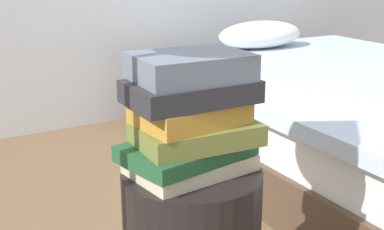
{
  "coord_description": "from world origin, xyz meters",
  "views": [
    {
      "loc": [
        -0.62,
        -1.03,
        1.0
      ],
      "look_at": [
        0.0,
        0.0,
        0.64
      ],
      "focal_mm": 49.81,
      "sensor_mm": 36.0,
      "label": 1
    }
  ],
  "objects_px": {
    "book_ochre": "(189,112)",
    "book_charcoal": "(191,91)",
    "book_slate": "(189,66)",
    "bed": "(353,118)",
    "book_forest": "(187,150)",
    "book_cream": "(192,164)",
    "book_olive": "(196,133)"
  },
  "relations": [
    {
      "from": "book_charcoal",
      "to": "book_olive",
      "type": "bearing_deg",
      "value": 0.52
    },
    {
      "from": "bed",
      "to": "book_slate",
      "type": "distance_m",
      "value": 1.6
    },
    {
      "from": "book_cream",
      "to": "bed",
      "type": "bearing_deg",
      "value": 21.98
    },
    {
      "from": "book_olive",
      "to": "book_slate",
      "type": "xyz_separation_m",
      "value": [
        -0.01,
        0.01,
        0.16
      ]
    },
    {
      "from": "book_ochre",
      "to": "bed",
      "type": "bearing_deg",
      "value": 23.37
    },
    {
      "from": "book_forest",
      "to": "book_slate",
      "type": "bearing_deg",
      "value": 3.29
    },
    {
      "from": "bed",
      "to": "book_olive",
      "type": "relative_size",
      "value": 7.33
    },
    {
      "from": "book_charcoal",
      "to": "book_cream",
      "type": "bearing_deg",
      "value": 51.98
    },
    {
      "from": "book_cream",
      "to": "book_forest",
      "type": "height_order",
      "value": "book_forest"
    },
    {
      "from": "book_olive",
      "to": "book_cream",
      "type": "bearing_deg",
      "value": 116.46
    },
    {
      "from": "book_cream",
      "to": "book_ochre",
      "type": "xyz_separation_m",
      "value": [
        -0.01,
        -0.0,
        0.13
      ]
    },
    {
      "from": "bed",
      "to": "book_slate",
      "type": "bearing_deg",
      "value": -150.8
    },
    {
      "from": "book_slate",
      "to": "book_charcoal",
      "type": "bearing_deg",
      "value": -100.02
    },
    {
      "from": "book_slate",
      "to": "book_ochre",
      "type": "bearing_deg",
      "value": -110.42
    },
    {
      "from": "book_cream",
      "to": "book_slate",
      "type": "xyz_separation_m",
      "value": [
        -0.01,
        0.0,
        0.24
      ]
    },
    {
      "from": "book_cream",
      "to": "book_slate",
      "type": "height_order",
      "value": "book_slate"
    },
    {
      "from": "book_cream",
      "to": "book_olive",
      "type": "xyz_separation_m",
      "value": [
        0.0,
        -0.01,
        0.08
      ]
    },
    {
      "from": "bed",
      "to": "book_charcoal",
      "type": "xyz_separation_m",
      "value": [
        -1.35,
        -0.7,
        0.46
      ]
    },
    {
      "from": "book_cream",
      "to": "book_ochre",
      "type": "height_order",
      "value": "book_ochre"
    },
    {
      "from": "book_forest",
      "to": "book_olive",
      "type": "xyz_separation_m",
      "value": [
        0.02,
        -0.01,
        0.04
      ]
    },
    {
      "from": "bed",
      "to": "book_cream",
      "type": "relative_size",
      "value": 7.23
    },
    {
      "from": "book_cream",
      "to": "book_forest",
      "type": "distance_m",
      "value": 0.04
    },
    {
      "from": "book_ochre",
      "to": "book_charcoal",
      "type": "bearing_deg",
      "value": -101.42
    },
    {
      "from": "book_cream",
      "to": "book_olive",
      "type": "relative_size",
      "value": 1.01
    },
    {
      "from": "book_charcoal",
      "to": "bed",
      "type": "bearing_deg",
      "value": 28.7
    },
    {
      "from": "book_forest",
      "to": "book_slate",
      "type": "relative_size",
      "value": 1.15
    },
    {
      "from": "book_olive",
      "to": "book_charcoal",
      "type": "height_order",
      "value": "book_charcoal"
    },
    {
      "from": "bed",
      "to": "book_forest",
      "type": "xyz_separation_m",
      "value": [
        -1.35,
        -0.69,
        0.32
      ]
    },
    {
      "from": "book_forest",
      "to": "book_slate",
      "type": "xyz_separation_m",
      "value": [
        0.01,
        0.0,
        0.2
      ]
    },
    {
      "from": "book_cream",
      "to": "book_slate",
      "type": "relative_size",
      "value": 1.09
    },
    {
      "from": "book_ochre",
      "to": "book_charcoal",
      "type": "relative_size",
      "value": 0.83
    },
    {
      "from": "book_ochre",
      "to": "book_charcoal",
      "type": "distance_m",
      "value": 0.05
    }
  ]
}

